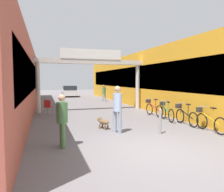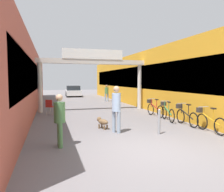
# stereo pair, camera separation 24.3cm
# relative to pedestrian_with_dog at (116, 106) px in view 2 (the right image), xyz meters

# --- Properties ---
(ground_plane) EXTENTS (80.00, 80.00, 0.00)m
(ground_plane) POSITION_rel_pedestrian_with_dog_xyz_m (0.32, -2.28, -1.05)
(ground_plane) COLOR slate
(storefront_left) EXTENTS (3.00, 26.00, 4.07)m
(storefront_left) POSITION_rel_pedestrian_with_dog_xyz_m (-4.77, 8.72, 0.99)
(storefront_left) COLOR #B25142
(storefront_left) RESTS_ON ground_plane
(storefront_right) EXTENTS (3.00, 26.00, 4.07)m
(storefront_right) POSITION_rel_pedestrian_with_dog_xyz_m (5.42, 8.72, 0.99)
(storefront_right) COLOR gold
(storefront_right) RESTS_ON ground_plane
(arcade_sign_gateway) EXTENTS (7.40, 0.47, 4.03)m
(arcade_sign_gateway) POSITION_rel_pedestrian_with_dog_xyz_m (0.32, 6.30, 1.79)
(arcade_sign_gateway) COLOR beige
(arcade_sign_gateway) RESTS_ON ground_plane
(pedestrian_with_dog) EXTENTS (0.47, 0.47, 1.81)m
(pedestrian_with_dog) POSITION_rel_pedestrian_with_dog_xyz_m (0.00, 0.00, 0.00)
(pedestrian_with_dog) COLOR #8C9EB2
(pedestrian_with_dog) RESTS_ON ground_plane
(pedestrian_companion) EXTENTS (0.35, 0.39, 1.61)m
(pedestrian_companion) POSITION_rel_pedestrian_with_dog_xyz_m (-2.18, -1.21, -0.13)
(pedestrian_companion) COLOR #4C7F47
(pedestrian_companion) RESTS_ON ground_plane
(pedestrian_carrying_crate) EXTENTS (0.40, 0.40, 1.58)m
(pedestrian_carrying_crate) POSITION_rel_pedestrian_with_dog_xyz_m (2.79, 12.18, -0.15)
(pedestrian_carrying_crate) COLOR #8C9EB2
(pedestrian_carrying_crate) RESTS_ON ground_plane
(dog_on_leash) EXTENTS (0.48, 0.67, 0.47)m
(dog_on_leash) POSITION_rel_pedestrian_with_dog_xyz_m (-0.35, 0.85, -0.75)
(dog_on_leash) COLOR brown
(dog_on_leash) RESTS_ON ground_plane
(bicycle_orange_nearest) EXTENTS (0.46, 1.69, 0.98)m
(bicycle_orange_nearest) POSITION_rel_pedestrian_with_dog_xyz_m (3.55, -0.85, -0.61)
(bicycle_orange_nearest) COLOR black
(bicycle_orange_nearest) RESTS_ON ground_plane
(bicycle_black_second) EXTENTS (0.46, 1.69, 0.98)m
(bicycle_black_second) POSITION_rel_pedestrian_with_dog_xyz_m (3.44, 0.53, -0.61)
(bicycle_black_second) COLOR black
(bicycle_black_second) RESTS_ON ground_plane
(bicycle_green_third) EXTENTS (0.47, 1.68, 0.98)m
(bicycle_green_third) POSITION_rel_pedestrian_with_dog_xyz_m (3.21, 1.75, -0.61)
(bicycle_green_third) COLOR black
(bicycle_green_third) RESTS_ON ground_plane
(bicycle_red_farthest) EXTENTS (0.46, 1.69, 0.98)m
(bicycle_red_farthest) POSITION_rel_pedestrian_with_dog_xyz_m (3.23, 3.17, -0.61)
(bicycle_red_farthest) COLOR black
(bicycle_red_farthest) RESTS_ON ground_plane
(bollard_post_metal) EXTENTS (0.10, 0.10, 0.95)m
(bollard_post_metal) POSITION_rel_pedestrian_with_dog_xyz_m (1.49, -0.65, -0.56)
(bollard_post_metal) COLOR gray
(bollard_post_metal) RESTS_ON ground_plane
(cafe_chair_red_nearer) EXTENTS (0.53, 0.53, 0.89)m
(cafe_chair_red_nearer) POSITION_rel_pedestrian_with_dog_xyz_m (-2.47, 5.27, -0.51)
(cafe_chair_red_nearer) COLOR gray
(cafe_chair_red_nearer) RESTS_ON ground_plane
(parked_car_white) EXTENTS (1.90, 4.05, 1.33)m
(parked_car_white) POSITION_rel_pedestrian_with_dog_xyz_m (0.38, 19.53, -0.40)
(parked_car_white) COLOR silver
(parked_car_white) RESTS_ON ground_plane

